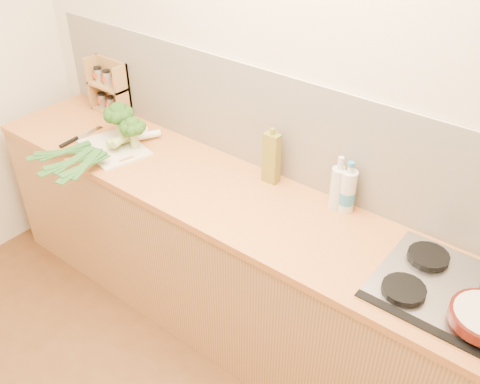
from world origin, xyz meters
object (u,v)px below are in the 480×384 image
Objects in this scene: gas_hob at (453,292)px; spice_rack at (111,90)px; chopping_board at (114,148)px; chefs_knife at (74,140)px.

spice_rack reaches higher than gas_hob.
chopping_board is at bearing -178.14° from gas_hob.
gas_hob is 1.74× the size of spice_rack.
spice_rack is at bearing 102.60° from chefs_knife.
gas_hob is 2.26m from spice_rack.
spice_rack reaches higher than chopping_board.
spice_rack reaches higher than chefs_knife.
chefs_knife is at bearing -73.42° from spice_rack.
spice_rack is at bearing 173.65° from gas_hob.
chefs_knife is (-0.25, -0.08, 0.00)m from chopping_board.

